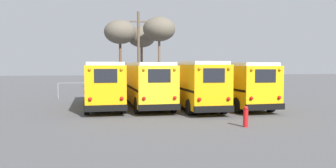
{
  "coord_description": "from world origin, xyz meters",
  "views": [
    {
      "loc": [
        -4.67,
        -22.86,
        2.98
      ],
      "look_at": [
        0.0,
        0.37,
        1.65
      ],
      "focal_mm": 35.0,
      "sensor_mm": 36.0,
      "label": 1
    }
  ],
  "objects_px": {
    "school_bus_3": "(229,83)",
    "bare_tree_0": "(159,29)",
    "school_bus_2": "(190,83)",
    "school_bus_0": "(103,83)",
    "bare_tree_2": "(142,37)",
    "utility_pole": "(139,51)",
    "fire_hydrant": "(246,116)",
    "bare_tree_1": "(120,32)",
    "school_bus_1": "(147,83)"
  },
  "relations": [
    {
      "from": "bare_tree_0",
      "to": "bare_tree_1",
      "type": "xyz_separation_m",
      "value": [
        -4.37,
        2.67,
        -0.16
      ]
    },
    {
      "from": "school_bus_1",
      "to": "fire_hydrant",
      "type": "xyz_separation_m",
      "value": [
        3.66,
        -8.69,
        -1.21
      ]
    },
    {
      "from": "school_bus_2",
      "to": "fire_hydrant",
      "type": "distance_m",
      "value": 8.28
    },
    {
      "from": "school_bus_0",
      "to": "bare_tree_2",
      "type": "distance_m",
      "value": 19.73
    },
    {
      "from": "school_bus_0",
      "to": "bare_tree_1",
      "type": "xyz_separation_m",
      "value": [
        2.12,
        16.78,
        5.29
      ]
    },
    {
      "from": "school_bus_3",
      "to": "utility_pole",
      "type": "xyz_separation_m",
      "value": [
        -5.53,
        11.29,
        2.74
      ]
    },
    {
      "from": "school_bus_2",
      "to": "bare_tree_1",
      "type": "distance_m",
      "value": 18.8
    },
    {
      "from": "school_bus_2",
      "to": "bare_tree_0",
      "type": "relative_size",
      "value": 1.24
    },
    {
      "from": "school_bus_0",
      "to": "school_bus_2",
      "type": "relative_size",
      "value": 0.88
    },
    {
      "from": "bare_tree_0",
      "to": "bare_tree_2",
      "type": "bearing_deg",
      "value": 109.59
    },
    {
      "from": "bare_tree_1",
      "to": "school_bus_3",
      "type": "bearing_deg",
      "value": -67.95
    },
    {
      "from": "school_bus_3",
      "to": "bare_tree_0",
      "type": "bearing_deg",
      "value": 100.4
    },
    {
      "from": "school_bus_3",
      "to": "bare_tree_0",
      "type": "distance_m",
      "value": 16.06
    },
    {
      "from": "school_bus_1",
      "to": "bare_tree_1",
      "type": "bearing_deg",
      "value": 93.19
    },
    {
      "from": "school_bus_1",
      "to": "bare_tree_2",
      "type": "relative_size",
      "value": 1.19
    },
    {
      "from": "utility_pole",
      "to": "bare_tree_1",
      "type": "bearing_deg",
      "value": 104.05
    },
    {
      "from": "school_bus_2",
      "to": "school_bus_1",
      "type": "bearing_deg",
      "value": 170.47
    },
    {
      "from": "utility_pole",
      "to": "bare_tree_2",
      "type": "height_order",
      "value": "utility_pole"
    },
    {
      "from": "school_bus_3",
      "to": "utility_pole",
      "type": "bearing_deg",
      "value": 116.12
    },
    {
      "from": "bare_tree_0",
      "to": "fire_hydrant",
      "type": "bearing_deg",
      "value": -89.39
    },
    {
      "from": "school_bus_1",
      "to": "school_bus_3",
      "type": "height_order",
      "value": "school_bus_1"
    },
    {
      "from": "school_bus_1",
      "to": "school_bus_2",
      "type": "relative_size",
      "value": 0.89
    },
    {
      "from": "school_bus_3",
      "to": "school_bus_1",
      "type": "bearing_deg",
      "value": 175.88
    },
    {
      "from": "school_bus_0",
      "to": "bare_tree_0",
      "type": "height_order",
      "value": "bare_tree_0"
    },
    {
      "from": "utility_pole",
      "to": "bare_tree_1",
      "type": "distance_m",
      "value": 6.91
    },
    {
      "from": "bare_tree_1",
      "to": "fire_hydrant",
      "type": "xyz_separation_m",
      "value": [
        4.61,
        -25.76,
        -6.51
      ]
    },
    {
      "from": "school_bus_3",
      "to": "fire_hydrant",
      "type": "bearing_deg",
      "value": -106.75
    },
    {
      "from": "fire_hydrant",
      "to": "school_bus_3",
      "type": "bearing_deg",
      "value": 73.25
    },
    {
      "from": "school_bus_1",
      "to": "utility_pole",
      "type": "distance_m",
      "value": 11.2
    },
    {
      "from": "fire_hydrant",
      "to": "bare_tree_0",
      "type": "bearing_deg",
      "value": 90.61
    },
    {
      "from": "utility_pole",
      "to": "fire_hydrant",
      "type": "bearing_deg",
      "value": -81.12
    },
    {
      "from": "school_bus_0",
      "to": "bare_tree_0",
      "type": "distance_m",
      "value": 16.47
    },
    {
      "from": "utility_pole",
      "to": "fire_hydrant",
      "type": "relative_size",
      "value": 8.3
    },
    {
      "from": "school_bus_0",
      "to": "bare_tree_2",
      "type": "bearing_deg",
      "value": 75.03
    },
    {
      "from": "utility_pole",
      "to": "bare_tree_2",
      "type": "distance_m",
      "value": 8.29
    },
    {
      "from": "school_bus_3",
      "to": "bare_tree_1",
      "type": "bearing_deg",
      "value": 112.05
    },
    {
      "from": "utility_pole",
      "to": "school_bus_0",
      "type": "bearing_deg",
      "value": -109.21
    },
    {
      "from": "school_bus_0",
      "to": "bare_tree_0",
      "type": "bearing_deg",
      "value": 65.32
    },
    {
      "from": "utility_pole",
      "to": "bare_tree_2",
      "type": "bearing_deg",
      "value": 80.95
    },
    {
      "from": "school_bus_1",
      "to": "school_bus_3",
      "type": "relative_size",
      "value": 0.91
    },
    {
      "from": "school_bus_3",
      "to": "fire_hydrant",
      "type": "xyz_separation_m",
      "value": [
        -2.48,
        -8.24,
        -1.2
      ]
    },
    {
      "from": "school_bus_1",
      "to": "bare_tree_2",
      "type": "height_order",
      "value": "bare_tree_2"
    },
    {
      "from": "bare_tree_2",
      "to": "school_bus_0",
      "type": "bearing_deg",
      "value": -104.97
    },
    {
      "from": "bare_tree_1",
      "to": "school_bus_0",
      "type": "bearing_deg",
      "value": -97.2
    },
    {
      "from": "school_bus_0",
      "to": "school_bus_2",
      "type": "distance_m",
      "value": 6.19
    },
    {
      "from": "school_bus_2",
      "to": "school_bus_3",
      "type": "xyz_separation_m",
      "value": [
        3.07,
        0.07,
        -0.03
      ]
    },
    {
      "from": "school_bus_0",
      "to": "school_bus_3",
      "type": "bearing_deg",
      "value": -4.55
    },
    {
      "from": "school_bus_3",
      "to": "school_bus_2",
      "type": "bearing_deg",
      "value": -178.64
    },
    {
      "from": "bare_tree_0",
      "to": "bare_tree_2",
      "type": "xyz_separation_m",
      "value": [
        -1.55,
        4.35,
        -0.58
      ]
    },
    {
      "from": "school_bus_2",
      "to": "bare_tree_1",
      "type": "relative_size",
      "value": 1.26
    }
  ]
}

